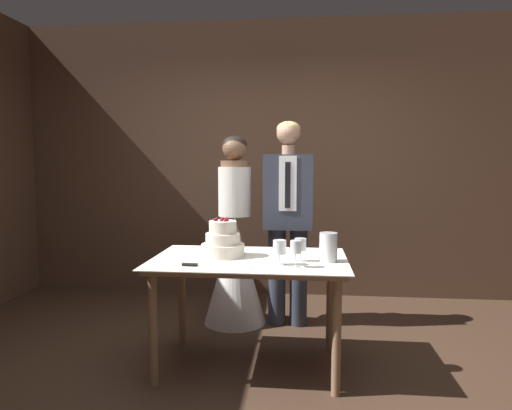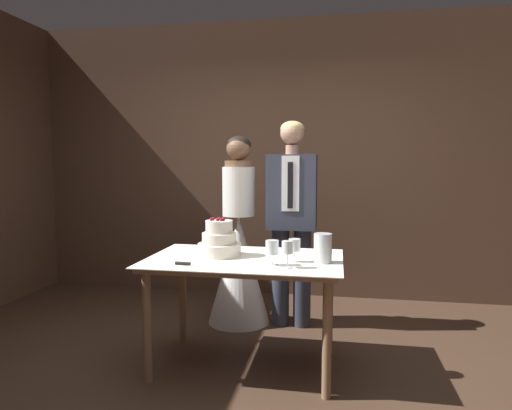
{
  "view_description": "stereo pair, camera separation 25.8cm",
  "coord_description": "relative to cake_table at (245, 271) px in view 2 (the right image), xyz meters",
  "views": [
    {
      "loc": [
        0.33,
        -2.69,
        1.4
      ],
      "look_at": [
        -0.03,
        0.75,
        1.08
      ],
      "focal_mm": 32.0,
      "sensor_mm": 36.0,
      "label": 1
    },
    {
      "loc": [
        0.59,
        -2.65,
        1.4
      ],
      "look_at": [
        -0.03,
        0.75,
        1.08
      ],
      "focal_mm": 32.0,
      "sensor_mm": 36.0,
      "label": 2
    }
  ],
  "objects": [
    {
      "name": "ground_plane",
      "position": [
        0.03,
        -0.32,
        -0.67
      ],
      "size": [
        40.0,
        40.0,
        0.0
      ],
      "primitive_type": "plane",
      "color": "#422D21"
    },
    {
      "name": "wall_back",
      "position": [
        0.03,
        1.84,
        0.76
      ],
      "size": [
        5.53,
        0.12,
        2.87
      ],
      "primitive_type": "cube",
      "color": "#513828",
      "rests_on": "ground_plane"
    },
    {
      "name": "cake_table",
      "position": [
        0.0,
        0.0,
        0.0
      ],
      "size": [
        1.31,
        0.85,
        0.76
      ],
      "color": "#8E6B4C",
      "rests_on": "ground_plane"
    },
    {
      "name": "tiered_cake",
      "position": [
        -0.19,
        0.05,
        0.19
      ],
      "size": [
        0.3,
        0.3,
        0.27
      ],
      "color": "silver",
      "rests_on": "cake_table"
    },
    {
      "name": "cake_knife",
      "position": [
        -0.25,
        -0.29,
        0.1
      ],
      "size": [
        0.45,
        0.05,
        0.02
      ],
      "rotation": [
        0.0,
        0.0,
        -0.07
      ],
      "color": "silver",
      "rests_on": "cake_table"
    },
    {
      "name": "wine_glass_near",
      "position": [
        0.32,
        -0.24,
        0.21
      ],
      "size": [
        0.07,
        0.07,
        0.17
      ],
      "color": "silver",
      "rests_on": "cake_table"
    },
    {
      "name": "wine_glass_middle",
      "position": [
        0.34,
        -0.06,
        0.19
      ],
      "size": [
        0.08,
        0.08,
        0.15
      ],
      "color": "silver",
      "rests_on": "cake_table"
    },
    {
      "name": "wine_glass_far",
      "position": [
        0.21,
        -0.18,
        0.2
      ],
      "size": [
        0.08,
        0.08,
        0.16
      ],
      "color": "silver",
      "rests_on": "cake_table"
    },
    {
      "name": "hurricane_candle",
      "position": [
        0.52,
        -0.05,
        0.18
      ],
      "size": [
        0.12,
        0.12,
        0.19
      ],
      "color": "silver",
      "rests_on": "cake_table"
    },
    {
      "name": "bride",
      "position": [
        -0.23,
        0.86,
        -0.07
      ],
      "size": [
        0.54,
        0.54,
        1.63
      ],
      "color": "white",
      "rests_on": "ground_plane"
    },
    {
      "name": "groom",
      "position": [
        0.23,
        0.86,
        0.31
      ],
      "size": [
        0.41,
        0.25,
        1.75
      ],
      "color": "#333847",
      "rests_on": "ground_plane"
    }
  ]
}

